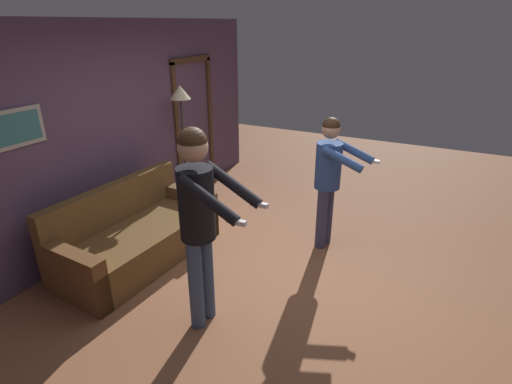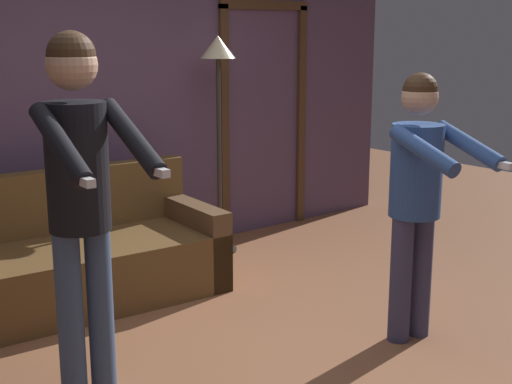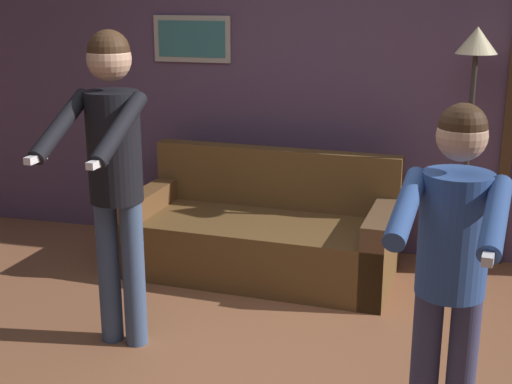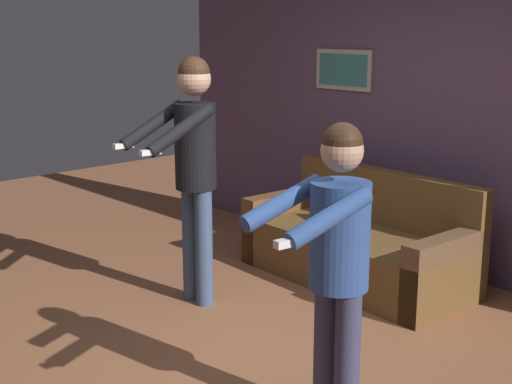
{
  "view_description": "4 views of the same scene",
  "coord_description": "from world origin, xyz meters",
  "views": [
    {
      "loc": [
        -3.35,
        -1.49,
        2.56
      ],
      "look_at": [
        -0.18,
        0.1,
        1.04
      ],
      "focal_mm": 28.0,
      "sensor_mm": 36.0,
      "label": 1
    },
    {
      "loc": [
        -2.33,
        -2.87,
        1.83
      ],
      "look_at": [
        -0.17,
        -0.14,
        1.03
      ],
      "focal_mm": 50.0,
      "sensor_mm": 36.0,
      "label": 2
    },
    {
      "loc": [
        0.8,
        -3.26,
        2.05
      ],
      "look_at": [
        -0.04,
        0.0,
        1.07
      ],
      "focal_mm": 50.0,
      "sensor_mm": 36.0,
      "label": 3
    },
    {
      "loc": [
        3.05,
        -2.9,
        2.05
      ],
      "look_at": [
        -0.13,
        0.12,
        1.01
      ],
      "focal_mm": 50.0,
      "sensor_mm": 36.0,
      "label": 4
    }
  ],
  "objects": [
    {
      "name": "person_standing_right",
      "position": [
        0.9,
        -0.31,
        0.95
      ],
      "size": [
        0.49,
        0.7,
        1.59
      ],
      "color": "#3C3C5F",
      "rests_on": "ground_plane"
    },
    {
      "name": "torchiere_lamp",
      "position": [
        1.01,
        1.83,
        1.42
      ],
      "size": [
        0.28,
        0.28,
        1.78
      ],
      "color": "#332D28",
      "rests_on": "ground_plane"
    },
    {
      "name": "person_standing_left",
      "position": [
        -0.93,
        0.25,
        1.12
      ],
      "size": [
        0.45,
        0.72,
        1.83
      ],
      "color": "#3E5276",
      "rests_on": "ground_plane"
    },
    {
      "name": "couch",
      "position": [
        -0.39,
        1.52,
        0.28
      ],
      "size": [
        1.95,
        0.97,
        0.87
      ],
      "color": "brown",
      "rests_on": "ground_plane"
    },
    {
      "name": "back_wall_assembly",
      "position": [
        0.02,
        2.19,
        1.3
      ],
      "size": [
        6.4,
        0.1,
        2.6
      ],
      "color": "#5A4360",
      "rests_on": "ground_plane"
    }
  ]
}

